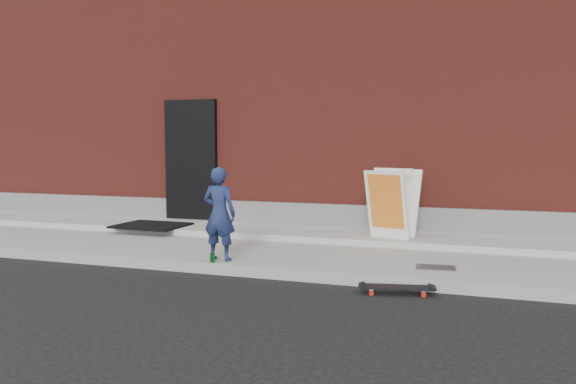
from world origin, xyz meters
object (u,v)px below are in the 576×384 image
at_px(skateboard, 397,288).
at_px(pizza_sign, 392,203).
at_px(child, 219,214).
at_px(soda_can, 212,258).

distance_m(skateboard, pizza_sign, 2.53).
bearing_deg(skateboard, pizza_sign, 99.33).
bearing_deg(pizza_sign, skateboard, -80.67).
bearing_deg(child, skateboard, 171.91).
relative_size(child, soda_can, 10.46).
xyz_separation_m(skateboard, pizza_sign, (-0.39, 2.40, 0.71)).
bearing_deg(skateboard, soda_can, 174.01).
height_order(child, pizza_sign, child).
distance_m(pizza_sign, soda_can, 3.02).
xyz_separation_m(child, pizza_sign, (2.02, 1.97, 0.01)).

